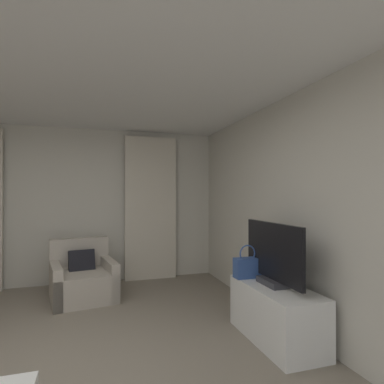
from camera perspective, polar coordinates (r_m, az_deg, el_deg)
wall_window at (r=5.67m, az=-21.53°, el=-2.29°), size 5.12×0.06×2.60m
wall_right at (r=3.38m, az=21.62°, el=-3.58°), size 0.06×6.12×2.60m
ceiling at (r=2.89m, az=-26.08°, el=22.91°), size 5.12×6.12×0.06m
curtain_right_panel at (r=5.61m, az=-7.47°, el=-2.85°), size 0.90×0.06×2.50m
armchair at (r=4.92m, az=-19.12°, el=-14.74°), size 0.98×0.99×0.83m
tv_console at (r=3.54m, az=14.87°, el=-20.41°), size 0.51×1.11×0.55m
tv_flatscreen at (r=3.43m, az=14.41°, el=-11.08°), size 0.20×1.00×0.64m
handbag_primary at (r=3.70m, az=9.98°, el=-13.16°), size 0.30×0.14×0.37m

